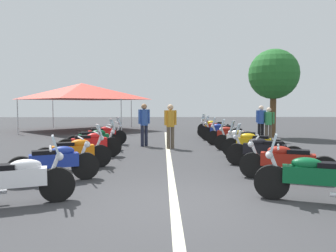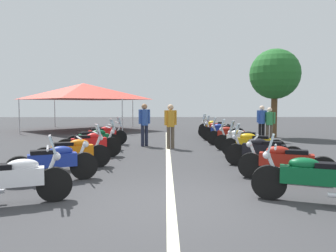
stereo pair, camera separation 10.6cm
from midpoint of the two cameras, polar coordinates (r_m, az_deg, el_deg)
ground_plane at (r=5.71m, az=0.59°, el=-13.92°), size 80.00×80.00×0.00m
lane_centre_stripe at (r=10.50m, az=-0.13°, el=-5.71°), size 19.58×0.16×0.01m
motorcycle_left_row_0 at (r=6.18m, az=-25.79°, el=-8.51°), size 0.91×1.93×1.20m
motorcycle_left_row_1 at (r=7.67m, az=-19.79°, el=-6.07°), size 0.99×1.89×1.00m
motorcycle_left_row_2 at (r=9.05m, az=-16.60°, el=-4.46°), size 0.99×1.95×1.20m
motorcycle_left_row_3 at (r=10.73m, az=-13.98°, el=-3.13°), size 1.03×2.00×1.01m
motorcycle_left_row_4 at (r=12.32m, az=-13.16°, el=-2.25°), size 1.00×1.94×1.20m
motorcycle_left_row_5 at (r=13.98m, az=-11.74°, el=-1.51°), size 0.98×2.03×1.21m
motorcycle_right_row_0 at (r=6.26m, az=24.29°, el=-8.26°), size 0.98×2.08×1.21m
motorcycle_right_row_1 at (r=7.83m, az=19.94°, el=-5.91°), size 1.01×2.05×0.98m
motorcycle_right_row_2 at (r=9.34m, az=16.25°, el=-4.20°), size 1.03×2.03×1.20m
motorcycle_right_row_3 at (r=10.79m, az=14.54°, el=-3.09°), size 0.99×1.97×1.21m
motorcycle_right_row_4 at (r=12.31m, az=12.68°, el=-2.27°), size 1.00×2.02×1.19m
motorcycle_right_row_5 at (r=13.87m, az=10.72°, el=-1.55°), size 0.95×2.01×1.20m
motorcycle_right_row_6 at (r=15.62m, az=9.26°, el=-0.90°), size 0.93×2.05×1.22m
motorcycle_right_row_7 at (r=17.06m, az=8.34°, el=-0.55°), size 1.02×1.97×1.19m
motorcycle_right_row_8 at (r=18.89m, az=8.00°, el=-0.11°), size 1.02×1.90×1.21m
bystander_1 at (r=12.65m, az=0.20°, el=0.61°), size 0.32×0.49×1.76m
bystander_2 at (r=15.74m, az=17.27°, el=0.72°), size 0.32×0.48×1.61m
bystander_3 at (r=15.78m, az=16.01°, el=0.97°), size 0.32×0.51×1.70m
bystander_4 at (r=13.39m, az=-4.49°, el=0.85°), size 0.32×0.47×1.78m
roadside_tree_0 at (r=18.01m, az=18.12°, el=8.67°), size 2.63×2.63×4.67m
event_tent at (r=22.65m, az=-15.16°, el=5.97°), size 6.74×6.74×3.20m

